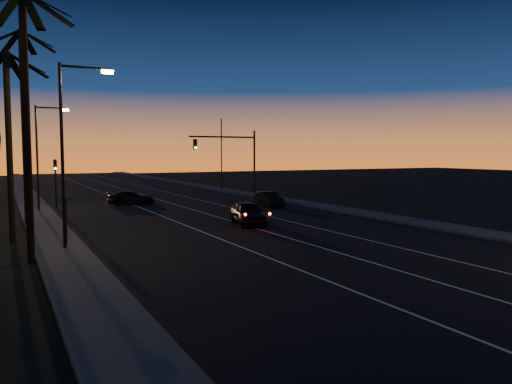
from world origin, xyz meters
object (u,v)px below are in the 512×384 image
cross_car (131,198)px  right_car (268,199)px  signal_mast (233,152)px  lead_car (248,213)px

cross_car → right_car: bearing=-33.7°
signal_mast → cross_car: (-10.23, 0.07, -4.15)m
lead_car → right_car: 11.25m
signal_mast → cross_car: 11.04m
signal_mast → cross_car: bearing=179.6°
lead_car → right_car: lead_car is taller
signal_mast → right_car: size_ratio=1.78×
lead_car → cross_car: 16.62m
signal_mast → right_car: signal_mast is taller
signal_mast → lead_car: 17.73m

